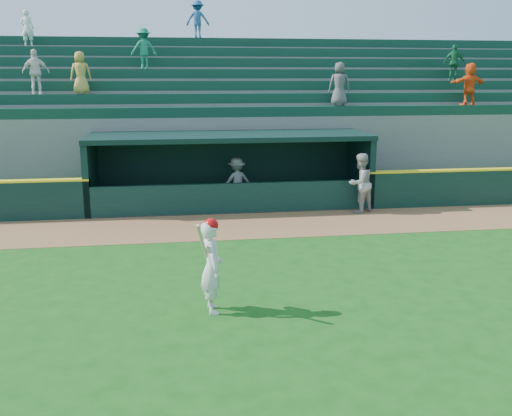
# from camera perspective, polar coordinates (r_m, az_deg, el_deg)

# --- Properties ---
(ground) EXTENTS (120.00, 120.00, 0.00)m
(ground) POSITION_cam_1_polar(r_m,az_deg,el_deg) (12.37, 1.09, -7.54)
(ground) COLOR #164D13
(ground) RESTS_ON ground
(warning_track) EXTENTS (40.00, 3.00, 0.01)m
(warning_track) POSITION_cam_1_polar(r_m,az_deg,el_deg) (16.99, -1.62, -1.77)
(warning_track) COLOR brown
(warning_track) RESTS_ON ground
(dugout_player_front) EXTENTS (1.18, 1.11, 1.94)m
(dugout_player_front) POSITION_cam_1_polar(r_m,az_deg,el_deg) (18.79, 10.37, 2.46)
(dugout_player_front) COLOR #A4A49F
(dugout_player_front) RESTS_ON ground
(dugout_player_inside) EXTENTS (1.17, 0.84, 1.64)m
(dugout_player_inside) POSITION_cam_1_polar(r_m,az_deg,el_deg) (19.65, -1.93, 2.68)
(dugout_player_inside) COLOR #A4A49F
(dugout_player_inside) RESTS_ON ground
(dugout) EXTENTS (9.40, 2.80, 2.46)m
(dugout) POSITION_cam_1_polar(r_m,az_deg,el_deg) (19.74, -2.71, 4.32)
(dugout) COLOR #64635F
(dugout) RESTS_ON ground
(stands) EXTENTS (34.50, 6.25, 7.58)m
(stands) POSITION_cam_1_polar(r_m,az_deg,el_deg) (24.14, -3.87, 8.39)
(stands) COLOR slate
(stands) RESTS_ON ground
(batter_at_plate) EXTENTS (0.54, 0.81, 1.83)m
(batter_at_plate) POSITION_cam_1_polar(r_m,az_deg,el_deg) (10.70, -4.46, -5.73)
(batter_at_plate) COLOR silver
(batter_at_plate) RESTS_ON ground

